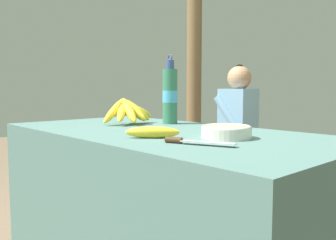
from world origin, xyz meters
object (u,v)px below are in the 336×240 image
object	(u,v)px
knife	(189,141)
wooden_bench	(279,169)
loose_banana_front	(153,132)
serving_bowl	(226,131)
support_post_near	(194,41)
banana_bunch_ripe	(128,110)
seated_vendor	(233,126)
water_bottle	(170,95)

from	to	relation	value
knife	wooden_bench	size ratio (longest dim) A/B	0.13
loose_banana_front	knife	distance (m)	0.18
serving_bowl	support_post_near	distance (m)	2.44
knife	support_post_near	bearing A→B (deg)	111.48
banana_bunch_ripe	loose_banana_front	size ratio (longest dim) A/B	1.90
serving_bowl	seated_vendor	size ratio (longest dim) A/B	0.16
water_bottle	loose_banana_front	bearing A→B (deg)	-49.42
water_bottle	knife	bearing A→B (deg)	-37.53
serving_bowl	loose_banana_front	size ratio (longest dim) A/B	1.05
wooden_bench	knife	bearing A→B (deg)	-70.03
knife	loose_banana_front	bearing A→B (deg)	156.74
knife	banana_bunch_ripe	bearing A→B (deg)	138.09
water_bottle	seated_vendor	distance (m)	1.13
wooden_bench	water_bottle	bearing A→B (deg)	-89.54
banana_bunch_ripe	seated_vendor	size ratio (longest dim) A/B	0.29
banana_bunch_ripe	loose_banana_front	world-z (taller)	banana_bunch_ripe
banana_bunch_ripe	serving_bowl	world-z (taller)	banana_bunch_ripe
water_bottle	support_post_near	bearing A→B (deg)	129.79
loose_banana_front	knife	bearing A→B (deg)	-1.62
serving_bowl	water_bottle	xyz separation A→B (m)	(-0.52, 0.21, 0.12)
knife	support_post_near	size ratio (longest dim) A/B	0.08
serving_bowl	water_bottle	bearing A→B (deg)	158.13
banana_bunch_ripe	water_bottle	xyz separation A→B (m)	(0.12, 0.17, 0.07)
serving_bowl	knife	size ratio (longest dim) A/B	0.79
knife	wooden_bench	distance (m)	1.62
serving_bowl	wooden_bench	size ratio (longest dim) A/B	0.11
water_bottle	support_post_near	distance (m)	1.92
banana_bunch_ripe	water_bottle	distance (m)	0.22
loose_banana_front	support_post_near	size ratio (longest dim) A/B	0.06
serving_bowl	seated_vendor	xyz separation A→B (m)	(-0.91, 1.23, -0.14)
banana_bunch_ripe	knife	size ratio (longest dim) A/B	1.43
seated_vendor	support_post_near	xyz separation A→B (m)	(-0.80, 0.40, 0.77)
water_bottle	seated_vendor	size ratio (longest dim) A/B	0.31
water_bottle	wooden_bench	distance (m)	1.20
seated_vendor	loose_banana_front	bearing A→B (deg)	103.02
serving_bowl	knife	distance (m)	0.20
serving_bowl	seated_vendor	world-z (taller)	seated_vendor
support_post_near	banana_bunch_ripe	bearing A→B (deg)	-56.17
loose_banana_front	seated_vendor	size ratio (longest dim) A/B	0.15
banana_bunch_ripe	support_post_near	xyz separation A→B (m)	(-1.07, 1.59, 0.58)
banana_bunch_ripe	loose_banana_front	distance (m)	0.52
banana_bunch_ripe	seated_vendor	xyz separation A→B (m)	(-0.27, 1.19, -0.18)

